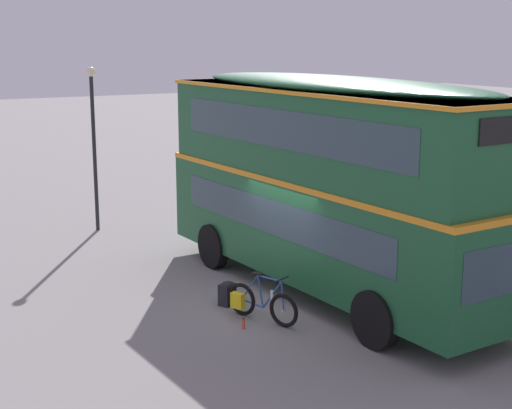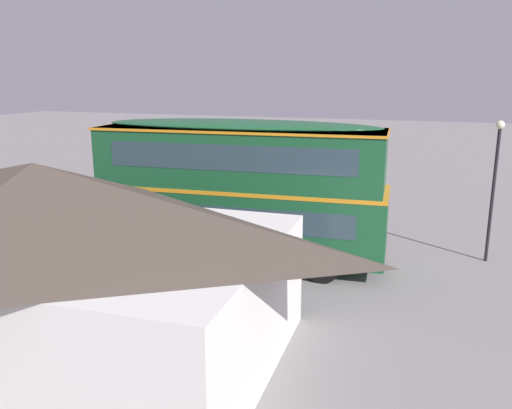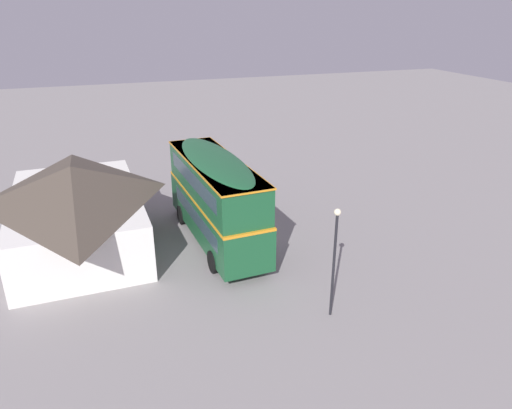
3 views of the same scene
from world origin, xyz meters
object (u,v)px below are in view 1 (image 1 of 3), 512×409
at_px(double_decker_bus, 328,176).
at_px(street_lamp, 94,131).
at_px(backpack_on_ground, 227,293).
at_px(touring_bicycle, 259,303).
at_px(water_bottle_red_squeeze, 243,324).

relative_size(double_decker_bus, street_lamp, 2.05).
relative_size(backpack_on_ground, street_lamp, 0.11).
bearing_deg(backpack_on_ground, street_lamp, -177.05).
bearing_deg(backpack_on_ground, touring_bicycle, 7.45).
xyz_separation_m(backpack_on_ground, water_bottle_red_squeeze, (1.37, -0.34, -0.16)).
relative_size(backpack_on_ground, water_bottle_red_squeeze, 2.28).
xyz_separation_m(touring_bicycle, street_lamp, (-8.77, -0.54, 2.56)).
distance_m(double_decker_bus, street_lamp, 8.41).
xyz_separation_m(touring_bicycle, backpack_on_ground, (-1.13, -0.15, -0.10)).
bearing_deg(double_decker_bus, street_lamp, -161.18).
bearing_deg(double_decker_bus, water_bottle_red_squeeze, -68.46).
bearing_deg(backpack_on_ground, water_bottle_red_squeeze, -14.07).
bearing_deg(street_lamp, backpack_on_ground, 2.95).
bearing_deg(touring_bicycle, water_bottle_red_squeeze, -63.77).
relative_size(touring_bicycle, backpack_on_ground, 3.18).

